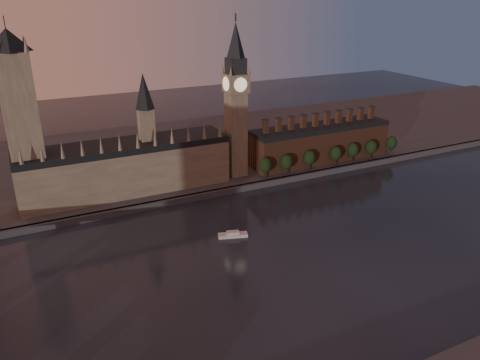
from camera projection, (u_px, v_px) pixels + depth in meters
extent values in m
plane|color=black|center=(313.00, 256.00, 234.78)|extent=(900.00, 900.00, 0.00)
cube|color=#404045|center=(236.00, 189.00, 308.97)|extent=(900.00, 4.00, 4.00)
cube|color=#404045|center=(188.00, 151.00, 383.90)|extent=(900.00, 180.00, 4.00)
cube|color=gray|center=(127.00, 170.00, 297.27)|extent=(130.00, 30.00, 28.00)
cube|color=black|center=(124.00, 146.00, 291.28)|extent=(130.00, 30.00, 4.00)
cube|color=gray|center=(147.00, 128.00, 293.65)|extent=(9.00, 9.00, 24.00)
cone|color=black|center=(144.00, 91.00, 285.04)|extent=(12.00, 12.00, 22.00)
cone|color=gray|center=(20.00, 155.00, 252.92)|extent=(2.60, 2.60, 10.00)
cone|color=gray|center=(41.00, 153.00, 257.30)|extent=(2.60, 2.60, 10.00)
cone|color=gray|center=(62.00, 150.00, 261.68)|extent=(2.60, 2.60, 10.00)
cone|color=gray|center=(82.00, 147.00, 266.06)|extent=(2.60, 2.60, 10.00)
cone|color=gray|center=(101.00, 145.00, 270.43)|extent=(2.60, 2.60, 10.00)
cone|color=gray|center=(120.00, 142.00, 274.81)|extent=(2.60, 2.60, 10.00)
cone|color=gray|center=(138.00, 140.00, 279.19)|extent=(2.60, 2.60, 10.00)
cone|color=gray|center=(155.00, 138.00, 283.57)|extent=(2.60, 2.60, 10.00)
cone|color=gray|center=(172.00, 136.00, 287.94)|extent=(2.60, 2.60, 10.00)
cone|color=gray|center=(188.00, 133.00, 292.32)|extent=(2.60, 2.60, 10.00)
cone|color=gray|center=(204.00, 131.00, 296.70)|extent=(2.60, 2.60, 10.00)
cone|color=gray|center=(220.00, 129.00, 301.07)|extent=(2.60, 2.60, 10.00)
cube|color=gray|center=(24.00, 134.00, 263.22)|extent=(18.00, 18.00, 90.00)
cone|color=black|center=(7.00, 40.00, 244.12)|extent=(24.00, 24.00, 12.00)
cylinder|color=#232326|center=(5.00, 28.00, 241.87)|extent=(0.50, 0.50, 12.00)
cone|color=gray|center=(26.00, 44.00, 241.47)|extent=(3.00, 3.00, 8.00)
cone|color=gray|center=(24.00, 42.00, 254.80)|extent=(3.00, 3.00, 8.00)
cube|color=gray|center=(236.00, 135.00, 318.09)|extent=(12.00, 12.00, 58.00)
cube|color=gray|center=(236.00, 83.00, 304.99)|extent=(14.00, 14.00, 12.00)
cube|color=#232326|center=(236.00, 66.00, 300.87)|extent=(11.00, 11.00, 10.00)
cone|color=black|center=(236.00, 40.00, 294.88)|extent=(13.00, 13.00, 22.00)
cylinder|color=#232326|center=(236.00, 17.00, 289.82)|extent=(1.00, 1.00, 5.00)
cylinder|color=beige|center=(241.00, 85.00, 298.99)|extent=(9.00, 0.50, 9.00)
cylinder|color=beige|center=(231.00, 81.00, 310.98)|extent=(9.00, 0.50, 9.00)
cylinder|color=beige|center=(226.00, 84.00, 302.05)|extent=(0.50, 9.00, 9.00)
cylinder|color=beige|center=(246.00, 82.00, 307.92)|extent=(0.50, 9.00, 9.00)
cone|color=gray|center=(231.00, 71.00, 293.55)|extent=(2.00, 2.00, 6.00)
cone|color=gray|center=(249.00, 70.00, 298.86)|extent=(2.00, 2.00, 6.00)
cone|color=gray|center=(222.00, 68.00, 304.38)|extent=(2.00, 2.00, 6.00)
cone|color=gray|center=(240.00, 67.00, 309.68)|extent=(2.00, 2.00, 6.00)
cube|color=brown|center=(319.00, 145.00, 353.02)|extent=(110.00, 25.00, 24.00)
cube|color=black|center=(321.00, 127.00, 347.97)|extent=(110.00, 25.00, 3.00)
cube|color=brown|center=(266.00, 127.00, 326.54)|extent=(3.50, 3.50, 9.00)
cube|color=#232326|center=(266.00, 120.00, 324.67)|extent=(4.20, 4.20, 1.00)
cube|color=brown|center=(279.00, 125.00, 330.80)|extent=(3.50, 3.50, 9.00)
cube|color=#232326|center=(279.00, 118.00, 328.93)|extent=(4.20, 4.20, 1.00)
cube|color=brown|center=(291.00, 124.00, 335.07)|extent=(3.50, 3.50, 9.00)
cube|color=#232326|center=(291.00, 117.00, 333.19)|extent=(4.20, 4.20, 1.00)
cube|color=brown|center=(303.00, 122.00, 339.33)|extent=(3.50, 3.50, 9.00)
cube|color=#232326|center=(304.00, 115.00, 337.45)|extent=(4.20, 4.20, 1.00)
cube|color=brown|center=(315.00, 120.00, 343.59)|extent=(3.50, 3.50, 9.00)
cube|color=#232326|center=(316.00, 114.00, 341.72)|extent=(4.20, 4.20, 1.00)
cube|color=brown|center=(327.00, 119.00, 347.85)|extent=(3.50, 3.50, 9.00)
cube|color=#232326|center=(327.00, 112.00, 345.98)|extent=(4.20, 4.20, 1.00)
cube|color=brown|center=(338.00, 117.00, 352.11)|extent=(3.50, 3.50, 9.00)
cube|color=#232326|center=(339.00, 111.00, 350.24)|extent=(4.20, 4.20, 1.00)
cube|color=brown|center=(349.00, 116.00, 356.37)|extent=(3.50, 3.50, 9.00)
cube|color=#232326|center=(350.00, 109.00, 354.50)|extent=(4.20, 4.20, 1.00)
cube|color=brown|center=(360.00, 114.00, 360.64)|extent=(3.50, 3.50, 9.00)
cube|color=#232326|center=(361.00, 108.00, 358.76)|extent=(4.20, 4.20, 1.00)
cube|color=brown|center=(371.00, 113.00, 364.90)|extent=(3.50, 3.50, 9.00)
cube|color=#232326|center=(372.00, 106.00, 363.03)|extent=(4.20, 4.20, 1.00)
cylinder|color=black|center=(265.00, 174.00, 320.93)|extent=(0.80, 0.80, 6.00)
ellipsoid|color=black|center=(265.00, 165.00, 318.50)|extent=(8.60, 8.60, 10.75)
cylinder|color=black|center=(286.00, 171.00, 326.84)|extent=(0.80, 0.80, 6.00)
ellipsoid|color=black|center=(286.00, 162.00, 324.40)|extent=(8.60, 8.60, 10.75)
cylinder|color=black|center=(309.00, 166.00, 335.53)|extent=(0.80, 0.80, 6.00)
ellipsoid|color=black|center=(310.00, 158.00, 333.10)|extent=(8.60, 8.60, 10.75)
cylinder|color=black|center=(335.00, 162.00, 344.13)|extent=(0.80, 0.80, 6.00)
ellipsoid|color=black|center=(336.00, 153.00, 341.70)|extent=(8.60, 8.60, 10.75)
cylinder|color=black|center=(352.00, 158.00, 351.49)|extent=(0.80, 0.80, 6.00)
ellipsoid|color=black|center=(353.00, 150.00, 349.06)|extent=(8.60, 8.60, 10.75)
cylinder|color=black|center=(370.00, 155.00, 357.59)|extent=(0.80, 0.80, 6.00)
ellipsoid|color=black|center=(371.00, 147.00, 355.16)|extent=(8.60, 8.60, 10.75)
cylinder|color=black|center=(390.00, 151.00, 367.92)|extent=(0.80, 0.80, 6.00)
ellipsoid|color=black|center=(391.00, 143.00, 365.48)|extent=(8.60, 8.60, 10.75)
cube|color=#BEBEBE|center=(233.00, 235.00, 253.00)|extent=(16.47, 9.16, 1.81)
cube|color=#BEBEBE|center=(233.00, 233.00, 252.41)|extent=(7.50, 5.31, 1.36)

